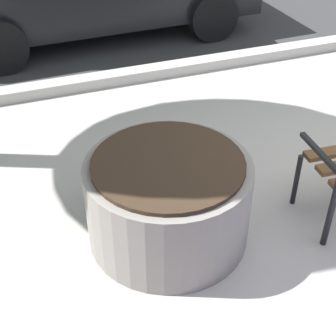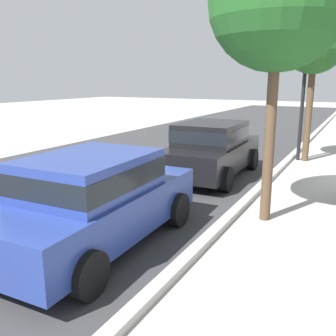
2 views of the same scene
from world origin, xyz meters
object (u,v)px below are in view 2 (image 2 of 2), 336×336
parked_car_black (212,148)px  parked_car_blue (95,198)px  street_tree_near_bench (278,1)px  street_tree_down_street (315,44)px  lamp_post (304,85)px

parked_car_black → parked_car_blue: bearing=180.0°
street_tree_near_bench → street_tree_down_street: street_tree_near_bench is taller
parked_car_blue → lamp_post: size_ratio=1.06×
street_tree_near_bench → parked_car_blue: 4.63m
street_tree_down_street → lamp_post: bearing=83.0°
street_tree_near_bench → parked_car_blue: bearing=139.3°
street_tree_down_street → parked_car_blue: bearing=166.7°
street_tree_near_bench → lamp_post: bearing=3.3°
parked_car_black → lamp_post: (3.56, -1.83, 1.71)m
parked_car_black → lamp_post: lamp_post is taller
parked_car_black → street_tree_down_street: bearing=-30.3°
parked_car_blue → parked_car_black: (5.18, 0.00, 0.00)m
parked_car_black → lamp_post: size_ratio=1.06×
parked_car_blue → parked_car_black: size_ratio=1.00×
parked_car_black → lamp_post: 4.35m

